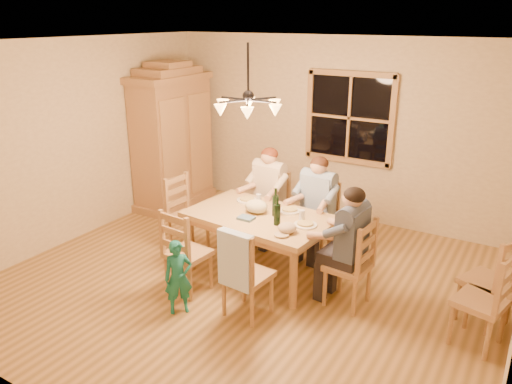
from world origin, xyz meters
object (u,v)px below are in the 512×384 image
Objects in this scene: chair_end_left at (189,227)px; wine_bottle_a at (275,202)px; chair_far_left at (268,221)px; child at (178,277)px; dining_table at (260,223)px; chandelier at (248,105)px; chair_near_left at (189,265)px; chair_far_right at (316,235)px; chair_near_right at (248,288)px; adult_plaid_man at (318,195)px; wine_bottle_b at (277,211)px; adult_woman at (269,184)px; chair_spare_front at (478,316)px; chair_end_right at (347,278)px; chair_spare_back at (485,295)px; armoire at (173,141)px; adult_slate_man at (351,232)px.

wine_bottle_a is (1.32, -0.04, 0.62)m from chair_end_left.
chair_far_left is 1.98m from child.
chandelier is at bearing -87.84° from dining_table.
chair_near_left is at bearing 90.00° from chair_far_left.
chair_far_right reaches higher than dining_table.
wine_bottle_a is at bearing 106.16° from chair_near_right.
wine_bottle_b is at bearing 90.25° from adult_plaid_man.
adult_woman is 3.01m from chair_spare_front.
chair_end_right is at bearing 7.47° from chandelier.
chair_near_right is at bearing 117.90° from adult_woman.
wine_bottle_a is at bearing 129.57° from adult_woman.
adult_woman reaches higher than chair_near_right.
chair_far_left is 1.23× the size of child.
chair_far_right is 1.00× the size of chair_end_right.
chair_near_right is at bearing 141.45° from chair_spare_back.
chair_end_left is at bearing 174.82° from dining_table.
chair_end_right is 1.13× the size of adult_plaid_man.
wine_bottle_a reaches higher than chair_far_right.
adult_woman is 2.65× the size of wine_bottle_a.
adult_woman is at bearing 117.90° from chair_near_right.
child is at bearing 39.51° from chair_end_left.
armoire is (-2.42, 1.60, -1.02)m from chandelier.
adult_plaid_man is at bearing 69.15° from chandelier.
chandelier is 0.78× the size of chair_end_left.
adult_woman reaches higher than dining_table.
wine_bottle_b is (0.80, 0.59, 0.62)m from chair_near_left.
chair_near_left is 1.22m from wine_bottle_a.
armoire is at bearing 150.84° from dining_table.
wine_bottle_a reaches higher than chair_near_left.
adult_woman and adult_plaid_man have the same top height.
wine_bottle_b is at bearing 104.24° from chair_spare_front.
armoire is 2.88m from adult_plaid_man.
adult_woman is (-0.35, 1.08, -1.24)m from chandelier.
chair_far_right is 1.00× the size of chair_near_right.
chair_spare_front is (4.87, -1.49, -0.75)m from armoire.
chair_far_right is 1.74m from chair_near_left.
dining_table is at bearing 120.45° from chair_spare_back.
chair_near_right is 3.00× the size of wine_bottle_b.
adult_plaid_man is (-0.00, 0.00, 0.54)m from chair_far_right.
adult_woman and adult_slate_man have the same top height.
chair_near_right is 1.00× the size of chair_spare_back.
adult_woman is 2.65× the size of wine_bottle_b.
adult_slate_man is 1.09× the size of child.
adult_woman is at bearing 63.43° from adult_slate_man.
dining_table is 0.96m from chair_near_left.
adult_plaid_man is 1.00× the size of adult_slate_man.
chandelier is at bearing 74.33° from chair_far_right.
chair_near_left is at bearing -47.37° from armoire.
chair_near_left is 1.00× the size of chair_end_left.
armoire is 3.85m from adult_slate_man.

